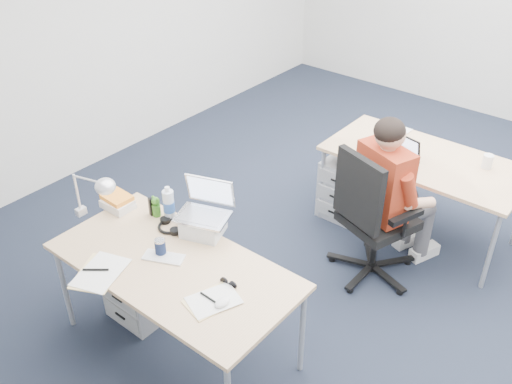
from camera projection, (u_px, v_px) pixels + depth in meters
floor at (355, 264)px, 4.65m from camera, size 7.00×7.00×0.00m
room at (380, 63)px, 3.71m from camera, size 6.02×7.02×2.80m
desk_near at (174, 269)px, 3.56m from camera, size 1.60×0.80×0.73m
desk_far at (424, 163)px, 4.68m from camera, size 1.60×0.80×0.73m
office_chair at (372, 240)px, 4.40m from camera, size 0.89×0.89×1.11m
seated_person at (395, 195)px, 4.30m from camera, size 0.59×0.80×1.33m
drawer_pedestal_near at (146, 280)px, 4.09m from camera, size 0.40×0.50×0.55m
drawer_pedestal_far at (350, 186)px, 5.14m from camera, size 0.40×0.50×0.55m
silver_laptop at (202, 211)px, 3.70m from camera, size 0.41×0.37×0.36m
wireless_keyboard at (164, 257)px, 3.58m from camera, size 0.28×0.21×0.01m
computer_mouse at (223, 302)px, 3.22m from camera, size 0.07×0.11×0.04m
headphones at (170, 226)px, 3.84m from camera, size 0.26×0.23×0.04m
can_koozie at (160, 247)px, 3.58m from camera, size 0.09×0.09×0.11m
water_bottle at (169, 203)px, 3.87m from camera, size 0.10×0.10×0.25m
bear_figurine at (156, 206)px, 3.93m from camera, size 0.09×0.07×0.16m
book_stack at (117, 202)px, 4.02m from camera, size 0.25×0.21×0.10m
cordless_phone at (151, 207)px, 3.94m from camera, size 0.04×0.03×0.13m
papers_left at (98, 273)px, 3.46m from camera, size 0.35×0.40×0.01m
papers_right at (211, 301)px, 3.26m from camera, size 0.29×0.34×0.01m
sunglasses at (228, 283)px, 3.37m from camera, size 0.12×0.07×0.03m
desk_lamp at (88, 195)px, 3.79m from camera, size 0.41×0.27×0.44m
dark_laptop at (395, 150)px, 4.52m from camera, size 0.38×0.37×0.23m
far_cup at (488, 161)px, 4.49m from camera, size 0.10×0.10×0.11m
far_papers at (394, 132)px, 5.03m from camera, size 0.19×0.27×0.01m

